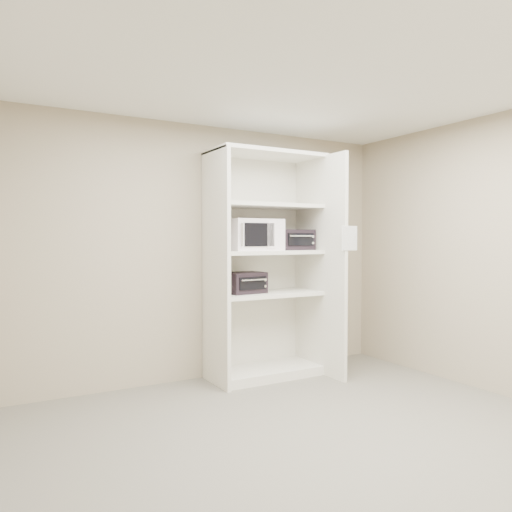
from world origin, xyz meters
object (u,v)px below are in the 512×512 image
microwave (253,235)px  toaster_oven_upper (293,240)px  toaster_oven_lower (244,283)px  shelving_unit (269,272)px

microwave → toaster_oven_upper: (0.51, -0.03, -0.05)m
toaster_oven_upper → toaster_oven_lower: (-0.62, 0.01, -0.45)m
microwave → toaster_oven_lower: microwave is taller
shelving_unit → toaster_oven_lower: bearing=177.8°
shelving_unit → toaster_oven_lower: (-0.30, 0.01, -0.10)m
microwave → toaster_oven_upper: microwave is taller
microwave → toaster_oven_upper: bearing=-2.3°
toaster_oven_upper → toaster_oven_lower: toaster_oven_upper is taller
toaster_oven_lower → shelving_unit: bearing=-7.8°
toaster_oven_upper → shelving_unit: bearing=-176.8°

